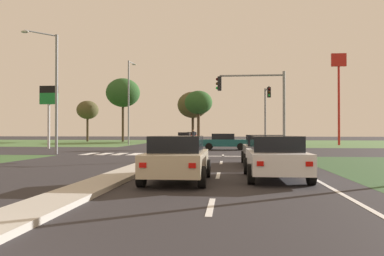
# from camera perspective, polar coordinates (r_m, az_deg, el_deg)

# --- Properties ---
(ground_plane) EXTENTS (200.00, 200.00, 0.00)m
(ground_plane) POSITION_cam_1_polar(r_m,az_deg,el_deg) (32.85, -1.32, -3.44)
(ground_plane) COLOR #282628
(grass_verge_far_left) EXTENTS (35.00, 35.00, 0.01)m
(grass_verge_far_left) POSITION_cam_1_polar(r_m,az_deg,el_deg) (64.22, -21.76, -2.00)
(grass_verge_far_left) COLOR #476B38
(grass_verge_far_left) RESTS_ON ground
(grass_verge_far_right) EXTENTS (35.00, 35.00, 0.01)m
(grass_verge_far_right) POSITION_cam_1_polar(r_m,az_deg,el_deg) (61.05, 26.24, -2.05)
(grass_verge_far_right) COLOR #476B38
(grass_verge_far_right) RESTS_ON ground
(median_island_near) EXTENTS (1.20, 22.00, 0.14)m
(median_island_near) POSITION_cam_1_polar(r_m,az_deg,el_deg) (14.21, -10.51, -6.90)
(median_island_near) COLOR #ADA89E
(median_island_near) RESTS_ON ground
(median_island_far) EXTENTS (1.20, 36.00, 0.14)m
(median_island_far) POSITION_cam_1_polar(r_m,az_deg,el_deg) (57.73, 1.63, -2.13)
(median_island_far) COLOR #ADA89E
(median_island_far) RESTS_ON ground
(lane_dash_near) EXTENTS (0.14, 2.00, 0.01)m
(lane_dash_near) POSITION_cam_1_polar(r_m,az_deg,el_deg) (8.48, 2.81, -11.67)
(lane_dash_near) COLOR silver
(lane_dash_near) RESTS_ON ground
(lane_dash_second) EXTENTS (0.14, 2.00, 0.01)m
(lane_dash_second) POSITION_cam_1_polar(r_m,az_deg,el_deg) (14.41, 3.94, -7.08)
(lane_dash_second) COLOR silver
(lane_dash_second) RESTS_ON ground
(lane_dash_third) EXTENTS (0.14, 2.00, 0.01)m
(lane_dash_third) POSITION_cam_1_polar(r_m,az_deg,el_deg) (20.38, 4.40, -5.17)
(lane_dash_third) COLOR silver
(lane_dash_third) RESTS_ON ground
(lane_dash_fourth) EXTENTS (0.14, 2.00, 0.01)m
(lane_dash_fourth) POSITION_cam_1_polar(r_m,az_deg,el_deg) (26.37, 4.65, -4.13)
(lane_dash_fourth) COLOR silver
(lane_dash_fourth) RESTS_ON ground
(edge_line_right) EXTENTS (0.14, 24.00, 0.01)m
(edge_line_right) POSITION_cam_1_polar(r_m,az_deg,el_deg) (14.96, 16.99, -6.82)
(edge_line_right) COLOR silver
(edge_line_right) RESTS_ON ground
(stop_bar_near) EXTENTS (6.40, 0.50, 0.01)m
(stop_bar_near) POSITION_cam_1_polar(r_m,az_deg,el_deg) (25.63, 5.29, -4.23)
(stop_bar_near) COLOR silver
(stop_bar_near) RESTS_ON ground
(crosswalk_bar_near) EXTENTS (0.70, 2.80, 0.01)m
(crosswalk_bar_near) POSITION_cam_1_polar(r_m,az_deg,el_deg) (29.29, -15.12, -3.75)
(crosswalk_bar_near) COLOR silver
(crosswalk_bar_near) RESTS_ON ground
(crosswalk_bar_second) EXTENTS (0.70, 2.80, 0.01)m
(crosswalk_bar_second) POSITION_cam_1_polar(r_m,az_deg,el_deg) (28.91, -12.98, -3.80)
(crosswalk_bar_second) COLOR silver
(crosswalk_bar_second) RESTS_ON ground
(crosswalk_bar_third) EXTENTS (0.70, 2.80, 0.01)m
(crosswalk_bar_third) POSITION_cam_1_polar(r_m,az_deg,el_deg) (28.57, -10.79, -3.84)
(crosswalk_bar_third) COLOR silver
(crosswalk_bar_third) RESTS_ON ground
(crosswalk_bar_fourth) EXTENTS (0.70, 2.80, 0.01)m
(crosswalk_bar_fourth) POSITION_cam_1_polar(r_m,az_deg,el_deg) (28.27, -8.54, -3.88)
(crosswalk_bar_fourth) COLOR silver
(crosswalk_bar_fourth) RESTS_ON ground
(crosswalk_bar_fifth) EXTENTS (0.70, 2.80, 0.01)m
(crosswalk_bar_fifth) POSITION_cam_1_polar(r_m,az_deg,el_deg) (28.01, -6.25, -3.92)
(crosswalk_bar_fifth) COLOR silver
(crosswalk_bar_fifth) RESTS_ON ground
(crosswalk_bar_sixth) EXTENTS (0.70, 2.80, 0.01)m
(crosswalk_bar_sixth) POSITION_cam_1_polar(r_m,az_deg,el_deg) (27.80, -3.93, -3.94)
(crosswalk_bar_sixth) COLOR silver
(crosswalk_bar_sixth) RESTS_ON ground
(crosswalk_bar_seventh) EXTENTS (0.70, 2.80, 0.01)m
(crosswalk_bar_seventh) POSITION_cam_1_polar(r_m,az_deg,el_deg) (27.63, -1.57, -3.97)
(crosswalk_bar_seventh) COLOR silver
(crosswalk_bar_seventh) RESTS_ON ground
(car_teal_near) EXTENTS (4.44, 1.96, 1.47)m
(car_teal_near) POSITION_cam_1_polar(r_m,az_deg,el_deg) (34.86, 4.87, -2.02)
(car_teal_near) COLOR #19565B
(car_teal_near) RESTS_ON ground
(car_white_second) EXTENTS (2.05, 4.44, 1.49)m
(car_white_second) POSITION_cam_1_polar(r_m,az_deg,el_deg) (13.52, 12.37, -4.26)
(car_white_second) COLOR silver
(car_white_second) RESTS_ON ground
(car_maroon_third) EXTENTS (1.99, 4.37, 1.57)m
(car_maroon_third) POSITION_cam_1_polar(r_m,az_deg,el_deg) (53.52, -1.16, -1.48)
(car_maroon_third) COLOR maroon
(car_maroon_third) RESTS_ON ground
(car_grey_fourth) EXTENTS (2.07, 4.19, 1.49)m
(car_grey_fourth) POSITION_cam_1_polar(r_m,az_deg,el_deg) (19.07, 10.64, -3.19)
(car_grey_fourth) COLOR slate
(car_grey_fourth) RESTS_ON ground
(car_red_fifth) EXTENTS (1.97, 4.43, 1.61)m
(car_red_fifth) POSITION_cam_1_polar(r_m,az_deg,el_deg) (66.33, 0.03, -1.29)
(car_red_fifth) COLOR #A31919
(car_red_fifth) RESTS_ON ground
(car_beige_sixth) EXTENTS (2.02, 4.15, 1.50)m
(car_beige_sixth) POSITION_cam_1_polar(r_m,az_deg,el_deg) (12.50, -2.21, -4.56)
(car_beige_sixth) COLOR #BCAD8E
(car_beige_sixth) RESTS_ON ground
(traffic_signal_near_right) EXTENTS (4.67, 0.32, 5.71)m
(traffic_signal_near_right) POSITION_cam_1_polar(r_m,az_deg,el_deg) (26.16, 9.98, 4.45)
(traffic_signal_near_right) COLOR gray
(traffic_signal_near_right) RESTS_ON ground
(traffic_signal_far_right) EXTENTS (0.32, 4.06, 6.05)m
(traffic_signal_far_right) POSITION_cam_1_polar(r_m,az_deg,el_deg) (38.06, 11.09, 3.15)
(traffic_signal_far_right) COLOR gray
(traffic_signal_far_right) RESTS_ON ground
(street_lamp_second) EXTENTS (1.88, 1.99, 8.84)m
(street_lamp_second) POSITION_cam_1_polar(r_m,az_deg,el_deg) (29.92, -20.04, 5.88)
(street_lamp_second) COLOR gray
(street_lamp_second) RESTS_ON ground
(street_lamp_third) EXTENTS (0.66, 1.91, 10.72)m
(street_lamp_third) POSITION_cam_1_polar(r_m,az_deg,el_deg) (49.35, -9.40, 4.37)
(street_lamp_third) COLOR gray
(street_lamp_third) RESTS_ON ground
(pedestrian_at_median) EXTENTS (0.34, 0.34, 1.74)m
(pedestrian_at_median) POSITION_cam_1_polar(r_m,az_deg,el_deg) (41.91, 0.24, -1.18)
(pedestrian_at_median) COLOR #4C4C4C
(pedestrian_at_median) RESTS_ON median_island_far
(fastfood_pole_sign) EXTENTS (1.80, 0.40, 11.34)m
(fastfood_pole_sign) POSITION_cam_1_polar(r_m,az_deg,el_deg) (50.82, 21.10, 6.98)
(fastfood_pole_sign) COLOR red
(fastfood_pole_sign) RESTS_ON ground
(fuel_price_totem) EXTENTS (1.80, 0.24, 6.13)m
(fuel_price_totem) POSITION_cam_1_polar(r_m,az_deg,el_deg) (39.70, -20.64, 3.57)
(fuel_price_totem) COLOR silver
(fuel_price_totem) RESTS_ON ground
(treeline_near) EXTENTS (3.67, 3.67, 6.92)m
(treeline_near) POSITION_cam_1_polar(r_m,az_deg,el_deg) (66.99, -15.36, 2.59)
(treeline_near) COLOR #423323
(treeline_near) RESTS_ON ground
(treeline_second) EXTENTS (5.60, 5.60, 10.51)m
(treeline_second) POSITION_cam_1_polar(r_m,az_deg,el_deg) (64.37, -10.29, 5.19)
(treeline_second) COLOR #423323
(treeline_second) RESTS_ON ground
(treeline_third) EXTENTS (5.24, 5.24, 8.44)m
(treeline_third) POSITION_cam_1_polar(r_m,az_deg,el_deg) (64.67, 0.13, 3.45)
(treeline_third) COLOR #423323
(treeline_third) RESTS_ON ground
(treeline_fourth) EXTENTS (4.38, 4.38, 8.15)m
(treeline_fourth) POSITION_cam_1_polar(r_m,az_deg,el_deg) (60.33, 0.98, 3.79)
(treeline_fourth) COLOR #423323
(treeline_fourth) RESTS_ON ground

